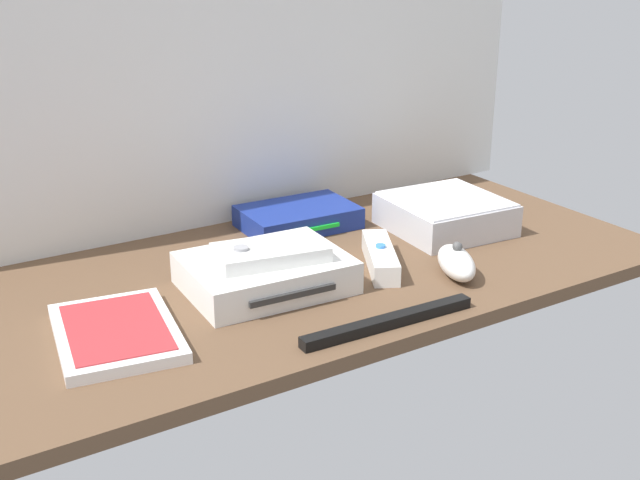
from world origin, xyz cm
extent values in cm
cube|color=brown|center=(0.00, 0.00, -1.00)|extent=(100.00, 48.00, 2.00)
cube|color=silver|center=(0.00, 24.60, 32.00)|extent=(110.00, 1.20, 64.00)
cube|color=white|center=(-10.17, -2.50, 2.20)|extent=(21.90, 17.20, 4.40)
cube|color=#2D2D2D|center=(-10.65, -10.68, 2.20)|extent=(12.01, 1.30, 0.80)
cube|color=silver|center=(25.05, 2.34, 2.50)|extent=(18.18, 18.18, 5.00)
cube|color=silver|center=(25.05, 2.34, 5.15)|extent=(17.45, 17.45, 0.30)
cube|color=white|center=(-32.02, -5.93, 0.70)|extent=(16.49, 20.94, 1.40)
cube|color=#B72D33|center=(-32.02, -5.93, 1.48)|extent=(13.64, 17.92, 0.16)
cube|color=navy|center=(5.69, 15.80, 1.70)|extent=(18.52, 12.80, 3.40)
cube|color=#19D833|center=(5.41, 9.61, 1.70)|extent=(8.01, 0.76, 0.60)
cube|color=white|center=(7.14, -4.79, 1.50)|extent=(10.17, 14.74, 3.00)
cylinder|color=#387FDB|center=(7.14, -4.79, 3.20)|extent=(1.40, 1.40, 0.40)
ellipsoid|color=white|center=(14.11, -13.04, 2.00)|extent=(7.93, 10.92, 4.00)
sphere|color=#4C4C4C|center=(14.11, -13.04, 4.40)|extent=(1.40, 1.40, 1.40)
cube|color=white|center=(-9.93, -3.59, 5.40)|extent=(15.58, 10.41, 2.00)
cylinder|color=#99999E|center=(-13.87, -2.89, 6.60)|extent=(2.32, 2.32, 0.40)
cube|color=black|center=(-3.03, -20.56, 0.70)|extent=(24.05, 2.62, 1.40)
camera|label=1|loc=(-56.92, -91.18, 45.18)|focal=45.70mm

